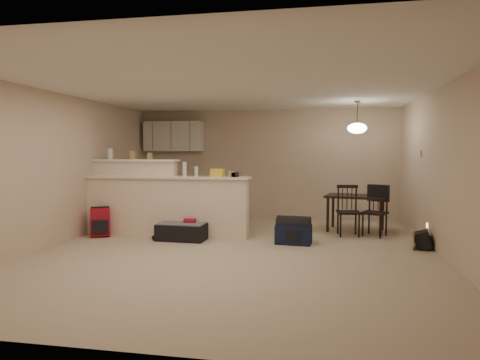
% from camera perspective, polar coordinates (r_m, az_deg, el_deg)
% --- Properties ---
extents(room, '(7.00, 7.02, 2.50)m').
position_cam_1_polar(room, '(6.59, -0.25, 1.33)').
color(room, '#BBA990').
rests_on(room, ground).
extents(breakfast_bar, '(3.08, 0.58, 1.39)m').
position_cam_1_polar(breakfast_bar, '(8.07, -11.29, -2.86)').
color(breakfast_bar, beige).
rests_on(breakfast_bar, ground).
extents(upper_cabinets, '(1.40, 0.34, 0.70)m').
position_cam_1_polar(upper_cabinets, '(10.37, -8.85, 5.78)').
color(upper_cabinets, white).
rests_on(upper_cabinets, room).
extents(kitchen_counter, '(1.80, 0.60, 0.90)m').
position_cam_1_polar(kitchen_counter, '(10.24, -7.95, -2.31)').
color(kitchen_counter, white).
rests_on(kitchen_counter, ground).
extents(thermostat, '(0.02, 0.12, 0.12)m').
position_cam_1_polar(thermostat, '(8.21, 22.90, 3.26)').
color(thermostat, beige).
rests_on(thermostat, room).
extents(jar, '(0.10, 0.10, 0.20)m').
position_cam_1_polar(jar, '(8.54, -16.92, 3.34)').
color(jar, silver).
rests_on(jar, breakfast_bar).
extents(cereal_box, '(0.10, 0.07, 0.16)m').
position_cam_1_polar(cereal_box, '(8.34, -14.10, 3.25)').
color(cereal_box, '#9D8251').
rests_on(cereal_box, breakfast_bar).
extents(small_box, '(0.08, 0.06, 0.12)m').
position_cam_1_polar(small_box, '(8.20, -11.95, 3.13)').
color(small_box, '#9D8251').
rests_on(small_box, breakfast_bar).
extents(bottle_a, '(0.07, 0.07, 0.26)m').
position_cam_1_polar(bottle_a, '(7.74, -7.40, 1.45)').
color(bottle_a, silver).
rests_on(bottle_a, breakfast_bar).
extents(bottle_b, '(0.06, 0.06, 0.18)m').
position_cam_1_polar(bottle_b, '(7.68, -5.85, 1.14)').
color(bottle_b, silver).
rests_on(bottle_b, breakfast_bar).
extents(bag_lump, '(0.22, 0.18, 0.14)m').
position_cam_1_polar(bag_lump, '(7.58, -3.05, 0.97)').
color(bag_lump, '#9D8251').
rests_on(bag_lump, breakfast_bar).
extents(pouch, '(0.12, 0.10, 0.08)m').
position_cam_1_polar(pouch, '(7.52, -0.64, 0.72)').
color(pouch, '#9D8251').
rests_on(pouch, breakfast_bar).
extents(extra_item_x, '(0.12, 0.10, 0.10)m').
position_cam_1_polar(extra_item_x, '(7.53, -1.06, 0.82)').
color(extra_item_x, '#9D8251').
rests_on(extra_item_x, breakfast_bar).
extents(dining_table, '(1.23, 0.94, 0.69)m').
position_cam_1_polar(dining_table, '(8.54, 15.18, -2.54)').
color(dining_table, black).
rests_on(dining_table, ground).
extents(pendant_lamp, '(0.36, 0.36, 0.62)m').
position_cam_1_polar(pendant_lamp, '(8.50, 15.34, 6.74)').
color(pendant_lamp, brown).
rests_on(pendant_lamp, room).
extents(dining_chair_near, '(0.44, 0.42, 0.92)m').
position_cam_1_polar(dining_chair_near, '(8.04, 14.27, -4.00)').
color(dining_chair_near, black).
rests_on(dining_chair_near, ground).
extents(dining_chair_far, '(0.53, 0.52, 0.91)m').
position_cam_1_polar(dining_chair_far, '(8.13, 17.53, -4.01)').
color(dining_chair_far, black).
rests_on(dining_chair_far, ground).
extents(suitcase, '(0.86, 0.58, 0.28)m').
position_cam_1_polar(suitcase, '(7.58, -7.65, -6.83)').
color(suitcase, black).
rests_on(suitcase, ground).
extents(red_backpack, '(0.40, 0.34, 0.51)m').
position_cam_1_polar(red_backpack, '(8.17, -18.13, -5.41)').
color(red_backpack, maroon).
rests_on(red_backpack, ground).
extents(navy_duffel, '(0.61, 0.37, 0.32)m').
position_cam_1_polar(navy_duffel, '(7.22, 7.16, -7.21)').
color(navy_duffel, '#101833').
rests_on(navy_duffel, ground).
extents(black_daypack, '(0.29, 0.35, 0.28)m').
position_cam_1_polar(black_daypack, '(7.39, 23.17, -7.40)').
color(black_daypack, black).
rests_on(black_daypack, ground).
extents(cardboard_sheet, '(0.09, 0.36, 0.28)m').
position_cam_1_polar(cardboard_sheet, '(7.36, 22.15, -7.41)').
color(cardboard_sheet, '#9D8251').
rests_on(cardboard_sheet, ground).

